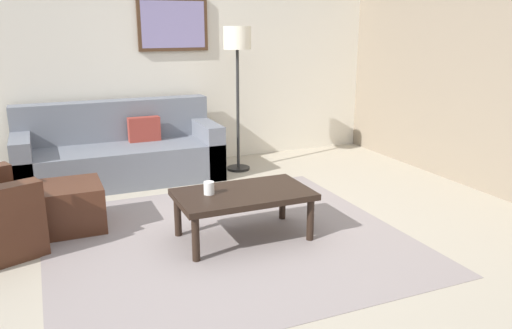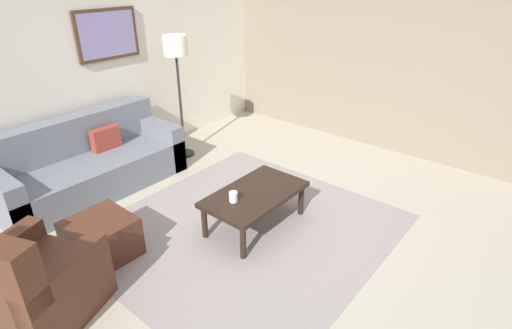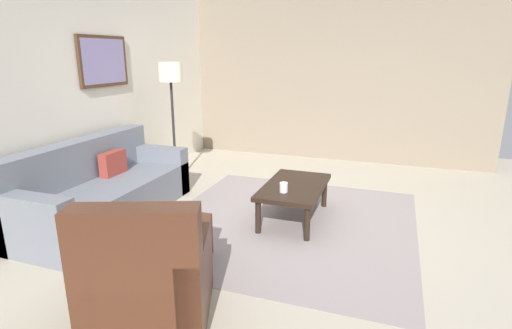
{
  "view_description": "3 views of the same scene",
  "coord_description": "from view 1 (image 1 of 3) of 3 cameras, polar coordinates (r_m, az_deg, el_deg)",
  "views": [
    {
      "loc": [
        -1.32,
        -3.68,
        1.74
      ],
      "look_at": [
        0.28,
        0.05,
        0.6
      ],
      "focal_mm": 35.57,
      "sensor_mm": 36.0,
      "label": 1
    },
    {
      "loc": [
        -2.6,
        -2.3,
        2.51
      ],
      "look_at": [
        0.24,
        0.04,
        0.67
      ],
      "focal_mm": 27.91,
      "sensor_mm": 36.0,
      "label": 2
    },
    {
      "loc": [
        -3.96,
        -1.02,
        1.82
      ],
      "look_at": [
        -0.08,
        0.35,
        0.67
      ],
      "focal_mm": 27.78,
      "sensor_mm": 36.0,
      "label": 3
    }
  ],
  "objects": [
    {
      "name": "ground_plane",
      "position": [
        4.28,
        -3.27,
        -8.39
      ],
      "size": [
        8.0,
        8.0,
        0.0
      ],
      "primitive_type": "plane",
      "color": "#B2A893"
    },
    {
      "name": "rear_partition",
      "position": [
        6.43,
        -11.66,
        12.25
      ],
      "size": [
        6.0,
        0.12,
        2.8
      ],
      "primitive_type": "cube",
      "color": "silver",
      "rests_on": "ground_plane"
    },
    {
      "name": "stone_feature_panel",
      "position": [
        5.69,
        26.69,
        10.56
      ],
      "size": [
        0.12,
        5.2,
        2.8
      ],
      "primitive_type": "cube",
      "color": "gray",
      "rests_on": "ground_plane"
    },
    {
      "name": "area_rug",
      "position": [
        4.28,
        -3.27,
        -8.34
      ],
      "size": [
        2.88,
        2.7,
        0.01
      ],
      "primitive_type": "cube",
      "color": "gray",
      "rests_on": "ground_plane"
    },
    {
      "name": "couch_main",
      "position": [
        6.01,
        -15.12,
        1.15
      ],
      "size": [
        2.21,
        0.91,
        0.88
      ],
      "color": "slate",
      "rests_on": "ground_plane"
    },
    {
      "name": "ottoman",
      "position": [
        4.72,
        -20.26,
        -4.46
      ],
      "size": [
        0.56,
        0.56,
        0.4
      ],
      "primitive_type": "cube",
      "color": "#4C2819",
      "rests_on": "ground_plane"
    },
    {
      "name": "coffee_table",
      "position": [
        4.17,
        -1.45,
        -3.73
      ],
      "size": [
        1.1,
        0.64,
        0.41
      ],
      "color": "black",
      "rests_on": "ground_plane"
    },
    {
      "name": "cup",
      "position": [
        4.1,
        -5.31,
        -2.65
      ],
      "size": [
        0.09,
        0.09,
        0.1
      ],
      "primitive_type": "cylinder",
      "color": "white",
      "rests_on": "coffee_table"
    },
    {
      "name": "lamp_standing",
      "position": [
        6.02,
        -2.12,
        12.43
      ],
      "size": [
        0.32,
        0.32,
        1.71
      ],
      "color": "black",
      "rests_on": "ground_plane"
    },
    {
      "name": "framed_artwork",
      "position": [
        6.4,
        -9.31,
        15.28
      ],
      "size": [
        0.86,
        0.04,
        0.63
      ],
      "color": "#472D1C"
    }
  ]
}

